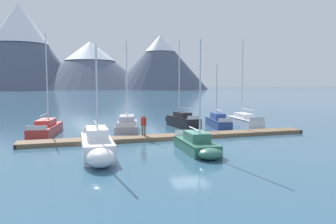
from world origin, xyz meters
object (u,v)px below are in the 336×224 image
(sailboat_mid_dock_port, at_px, (127,125))
(sailboat_second_berth, at_px, (97,146))
(sailboat_mid_dock_starboard, at_px, (198,144))
(sailboat_far_berth, at_px, (180,120))
(sailboat_nearest_berth, at_px, (47,128))
(sailboat_end_of_dock, at_px, (243,120))
(person_on_dock, at_px, (144,124))
(sailboat_outer_slip, at_px, (217,121))

(sailboat_mid_dock_port, bearing_deg, sailboat_second_berth, -106.99)
(sailboat_second_berth, relative_size, sailboat_mid_dock_starboard, 0.97)
(sailboat_mid_dock_port, bearing_deg, sailboat_far_berth, 19.12)
(sailboat_nearest_berth, height_order, sailboat_mid_dock_port, sailboat_nearest_berth)
(sailboat_far_berth, distance_m, sailboat_end_of_dock, 6.91)
(sailboat_far_berth, bearing_deg, sailboat_mid_dock_port, -160.88)
(sailboat_mid_dock_port, xyz_separation_m, sailboat_mid_dock_starboard, (3.27, -10.56, -0.07))
(person_on_dock, bearing_deg, sailboat_nearest_berth, 146.82)
(sailboat_outer_slip, height_order, sailboat_end_of_dock, sailboat_end_of_dock)
(sailboat_nearest_berth, distance_m, sailboat_end_of_dock, 19.92)
(sailboat_second_berth, relative_size, person_on_dock, 4.19)
(sailboat_mid_dock_port, bearing_deg, sailboat_outer_slip, 5.87)
(sailboat_mid_dock_starboard, xyz_separation_m, sailboat_end_of_dock, (9.46, 12.09, 0.03))
(sailboat_nearest_berth, relative_size, sailboat_end_of_dock, 0.97)
(sailboat_mid_dock_port, xyz_separation_m, person_on_dock, (0.71, -4.71, 0.68))
(sailboat_mid_dock_port, bearing_deg, sailboat_nearest_berth, 176.47)
(sailboat_nearest_berth, relative_size, sailboat_mid_dock_port, 1.06)
(sailboat_nearest_berth, relative_size, sailboat_mid_dock_starboard, 1.24)
(sailboat_mid_dock_port, height_order, person_on_dock, sailboat_mid_dock_port)
(person_on_dock, bearing_deg, sailboat_second_berth, -124.38)
(sailboat_mid_dock_starboard, bearing_deg, sailboat_second_berth, 178.59)
(sailboat_nearest_berth, xyz_separation_m, sailboat_mid_dock_starboard, (10.43, -11.00, -0.03))
(sailboat_mid_dock_port, xyz_separation_m, sailboat_outer_slip, (9.49, 0.98, -0.03))
(sailboat_second_berth, height_order, sailboat_mid_dock_port, sailboat_mid_dock_port)
(sailboat_nearest_berth, bearing_deg, sailboat_mid_dock_port, -3.53)
(sailboat_second_berth, bearing_deg, sailboat_end_of_dock, 36.87)
(sailboat_second_berth, distance_m, sailboat_mid_dock_port, 10.87)
(sailboat_mid_dock_starboard, bearing_deg, sailboat_nearest_berth, 133.48)
(sailboat_mid_dock_starboard, distance_m, person_on_dock, 6.42)
(sailboat_outer_slip, bearing_deg, sailboat_second_berth, -138.07)
(sailboat_outer_slip, bearing_deg, sailboat_far_berth, 164.00)
(sailboat_outer_slip, relative_size, person_on_dock, 3.89)
(sailboat_mid_dock_starboard, bearing_deg, sailboat_end_of_dock, 51.95)
(sailboat_second_berth, distance_m, sailboat_far_berth, 15.35)
(sailboat_end_of_dock, height_order, person_on_dock, sailboat_end_of_dock)
(sailboat_far_berth, height_order, sailboat_end_of_dock, sailboat_end_of_dock)
(sailboat_end_of_dock, distance_m, person_on_dock, 13.55)
(sailboat_nearest_berth, xyz_separation_m, sailboat_mid_dock_port, (7.17, -0.44, 0.05))
(sailboat_second_berth, relative_size, sailboat_mid_dock_port, 0.84)
(sailboat_far_berth, distance_m, person_on_dock, 8.48)
(sailboat_nearest_berth, height_order, sailboat_second_berth, sailboat_nearest_berth)
(sailboat_mid_dock_port, bearing_deg, person_on_dock, -81.38)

